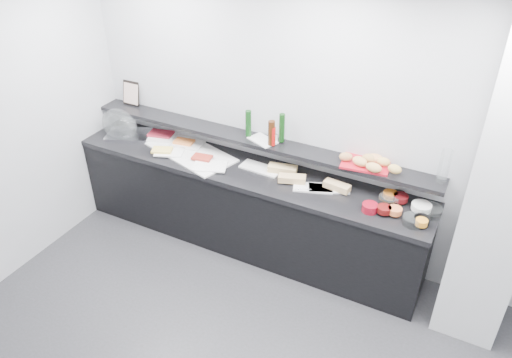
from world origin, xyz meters
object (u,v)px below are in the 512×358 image
at_px(sandwich_plate_mid, 313,188).
at_px(carafe, 444,166).
at_px(condiment_tray, 263,140).
at_px(bread_tray, 366,164).
at_px(framed_print, 131,93).
at_px(cloche_base, 129,135).

xyz_separation_m(sandwich_plate_mid, carafe, (1.03, 0.23, 0.39)).
xyz_separation_m(condiment_tray, bread_tray, (1.00, 0.02, 0.00)).
xyz_separation_m(framed_print, bread_tray, (2.64, -0.08, -0.12)).
height_order(bread_tray, carafe, carafe).
xyz_separation_m(cloche_base, bread_tray, (2.52, 0.18, 0.24)).
distance_m(condiment_tray, carafe, 1.64).
bearing_deg(bread_tray, carafe, -5.44).
height_order(framed_print, bread_tray, framed_print).
bearing_deg(condiment_tray, bread_tray, 23.46).
xyz_separation_m(cloche_base, carafe, (3.16, 0.20, 0.38)).
xyz_separation_m(cloche_base, condiment_tray, (1.52, 0.16, 0.24)).
height_order(cloche_base, carafe, carafe).
bearing_deg(framed_print, carafe, -4.40).
bearing_deg(framed_print, sandwich_plate_mid, -10.62).
height_order(framed_print, condiment_tray, framed_print).
relative_size(cloche_base, bread_tray, 1.11).
bearing_deg(bread_tray, sandwich_plate_mid, -159.42).
bearing_deg(condiment_tray, cloche_base, -151.82).
bearing_deg(cloche_base, bread_tray, -19.17).
distance_m(condiment_tray, bread_tray, 1.00).
bearing_deg(condiment_tray, sandwich_plate_mid, 5.14).
relative_size(framed_print, condiment_tray, 0.95).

